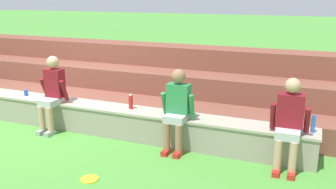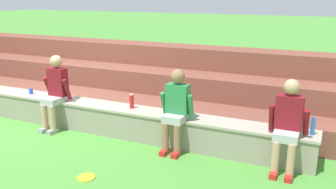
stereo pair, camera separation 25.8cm
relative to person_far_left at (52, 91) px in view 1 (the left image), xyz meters
name	(u,v)px [view 1 (the left image)]	position (x,y,z in m)	size (l,w,h in m)	color
ground_plane	(42,127)	(-0.32, 0.01, -0.76)	(80.00, 80.00, 0.00)	#4C9338
stone_seating_wall	(49,110)	(-0.32, 0.24, -0.48)	(9.98, 0.51, 0.53)	gray
brick_bleachers	(97,79)	(-0.32, 2.01, -0.23)	(11.76, 2.17, 1.37)	brown
person_far_left	(52,91)	(0.00, 0.00, 0.00)	(0.53, 0.58, 1.41)	tan
person_left_of_center	(177,107)	(2.48, 0.00, -0.02)	(0.55, 0.52, 1.36)	#996B4C
person_center	(289,122)	(4.21, -0.01, -0.02)	(0.56, 0.56, 1.36)	tan
water_bottle_mid_right	(313,124)	(4.53, 0.25, -0.10)	(0.06, 0.06, 0.27)	blue
water_bottle_near_right	(131,102)	(1.50, 0.27, -0.11)	(0.08, 0.08, 0.26)	red
plastic_cup_right_end	(26,93)	(-0.86, 0.24, -0.18)	(0.08, 0.08, 0.11)	blue
frisbee	(89,179)	(1.71, -1.40, -0.75)	(0.26, 0.26, 0.02)	yellow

